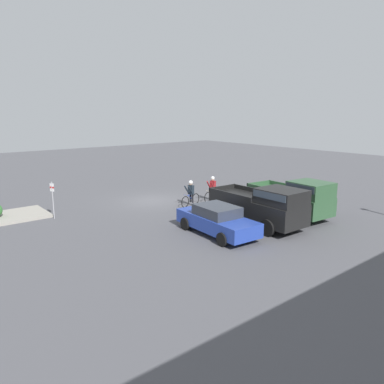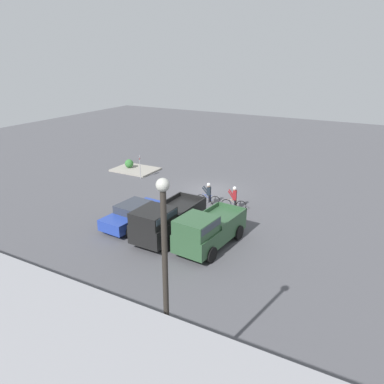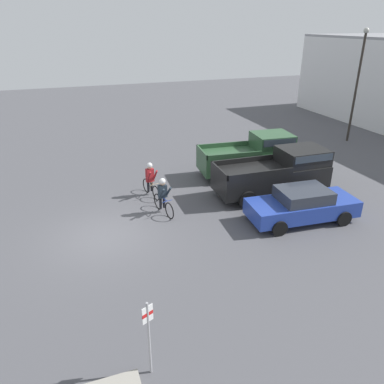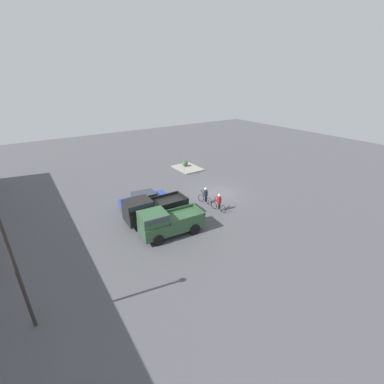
{
  "view_description": "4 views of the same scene",
  "coord_description": "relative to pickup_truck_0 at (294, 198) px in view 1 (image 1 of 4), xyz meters",
  "views": [
    {
      "loc": [
        13.85,
        21.32,
        6.04
      ],
      "look_at": [
        -0.38,
        3.86,
        1.2
      ],
      "focal_mm": 35.0,
      "sensor_mm": 36.0,
      "label": 1
    },
    {
      "loc": [
        -12.45,
        25.78,
        10.43
      ],
      "look_at": [
        -0.38,
        3.86,
        1.2
      ],
      "focal_mm": 35.0,
      "sensor_mm": 36.0,
      "label": 2
    },
    {
      "loc": [
        13.4,
        -1.08,
        7.87
      ],
      "look_at": [
        -0.38,
        3.86,
        1.2
      ],
      "focal_mm": 35.0,
      "sensor_mm": 36.0,
      "label": 3
    },
    {
      "loc": [
        -19.71,
        16.93,
        11.63
      ],
      "look_at": [
        -0.38,
        3.86,
        1.2
      ],
      "focal_mm": 24.0,
      "sensor_mm": 36.0,
      "label": 4
    }
  ],
  "objects": [
    {
      "name": "ground_plane",
      "position": [
        4.04,
        -8.74,
        -1.18
      ],
      "size": [
        80.0,
        80.0,
        0.0
      ],
      "primitive_type": "plane",
      "color": "#4C4C51"
    },
    {
      "name": "pickup_truck_0",
      "position": [
        0.0,
        0.0,
        0.0
      ],
      "size": [
        2.56,
        5.26,
        2.28
      ],
      "color": "#2D5133",
      "rests_on": "ground_plane"
    },
    {
      "name": "pickup_truck_1",
      "position": [
        2.77,
        -0.06,
        -0.01
      ],
      "size": [
        2.37,
        5.61,
        2.24
      ],
      "color": "black",
      "rests_on": "ground_plane"
    },
    {
      "name": "sedan_0",
      "position": [
        5.56,
        -0.57,
        -0.43
      ],
      "size": [
        2.23,
        4.8,
        1.48
      ],
      "color": "#233D9E",
      "rests_on": "ground_plane"
    },
    {
      "name": "cyclist_0",
      "position": [
        2.88,
        -5.98,
        -0.3
      ],
      "size": [
        1.82,
        0.55,
        1.71
      ],
      "color": "black",
      "rests_on": "ground_plane"
    },
    {
      "name": "cyclist_1",
      "position": [
        0.88,
        -6.05,
        -0.29
      ],
      "size": [
        1.78,
        0.55,
        1.76
      ],
      "color": "black",
      "rests_on": "ground_plane"
    },
    {
      "name": "fire_lane_sign",
      "position": [
        10.93,
        -8.56,
        0.13
      ],
      "size": [
        0.14,
        0.28,
        2.16
      ],
      "color": "#9E9EA3",
      "rests_on": "ground_plane"
    },
    {
      "name": "curb_island",
      "position": [
        12.87,
        -10.39,
        -1.11
      ],
      "size": [
        4.05,
        3.02,
        0.15
      ],
      "primitive_type": "cube",
      "color": "gray",
      "rests_on": "ground_plane"
    }
  ]
}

